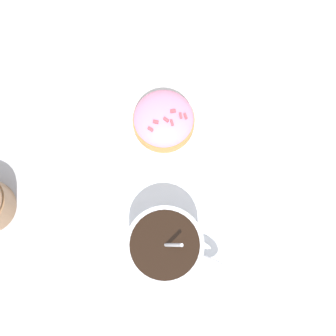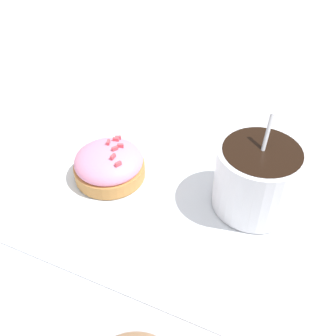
% 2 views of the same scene
% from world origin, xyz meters
% --- Properties ---
extents(ground_plane, '(3.00, 3.00, 0.00)m').
position_xyz_m(ground_plane, '(0.00, 0.00, 0.00)').
color(ground_plane, '#B2B2B7').
extents(paper_napkin, '(0.32, 0.30, 0.00)m').
position_xyz_m(paper_napkin, '(0.00, 0.00, 0.00)').
color(paper_napkin, white).
rests_on(paper_napkin, ground_plane).
extents(coffee_cup, '(0.09, 0.12, 0.11)m').
position_xyz_m(coffee_cup, '(-0.08, -0.01, 0.04)').
color(coffee_cup, white).
rests_on(coffee_cup, paper_napkin).
extents(frosted_pastry, '(0.08, 0.08, 0.04)m').
position_xyz_m(frosted_pastry, '(0.08, -0.01, 0.02)').
color(frosted_pastry, '#C18442').
rests_on(frosted_pastry, paper_napkin).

